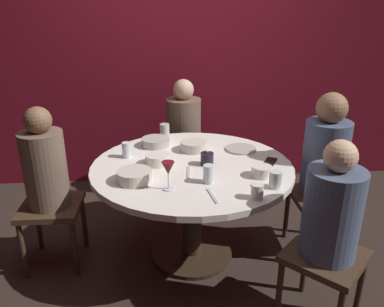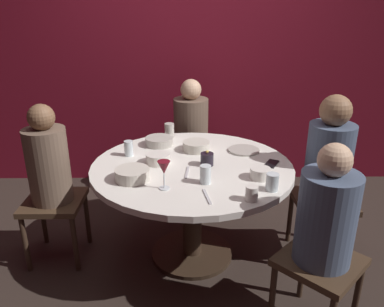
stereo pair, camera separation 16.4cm
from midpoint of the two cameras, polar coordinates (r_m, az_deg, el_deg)
name	(u,v)px [view 1 (the left image)]	position (r m, az deg, el deg)	size (l,w,h in m)	color
ground_plane	(192,254)	(2.96, -1.64, -14.86)	(8.00, 8.00, 0.00)	#2D231E
back_wall	(181,54)	(3.82, -2.99, 14.65)	(6.00, 0.10, 2.60)	maroon
dining_table	(192,184)	(2.65, -1.77, -4.57)	(1.37, 1.37, 0.74)	silver
seated_diner_left	(46,172)	(2.74, -22.70, -2.64)	(0.40, 0.40, 1.16)	#3F2D1E
seated_diner_back	(184,126)	(3.52, -2.59, 4.14)	(0.40, 0.40, 1.14)	#3F2D1E
seated_diner_right	(325,159)	(2.79, 17.73, -0.75)	(0.40, 0.40, 1.22)	#3F2D1E
seated_diner_front_right	(331,217)	(2.15, 18.08, -9.09)	(0.57, 0.57, 1.13)	#3F2D1E
candle_holder	(207,159)	(2.57, 0.45, -0.82)	(0.09, 0.09, 0.11)	black
wine_glass	(168,170)	(2.21, -5.72, -2.44)	(0.08, 0.08, 0.18)	silver
dinner_plate	(241,149)	(2.86, 5.74, 0.67)	(0.23, 0.23, 0.01)	#B2ADA3
cell_phone	(270,162)	(2.66, 9.97, -1.24)	(0.07, 0.14, 0.01)	black
bowl_serving_large	(156,142)	(2.94, -7.07, 1.70)	(0.21, 0.21, 0.06)	#B2ADA3
bowl_salad_center	(158,159)	(2.60, -6.99, -0.91)	(0.16, 0.16, 0.07)	silver
bowl_small_white	(262,171)	(2.43, 8.53, -2.69)	(0.13, 0.13, 0.07)	silver
bowl_sauce_side	(135,176)	(2.37, -10.58, -3.37)	(0.22, 0.22, 0.07)	beige
bowl_rice_portion	(194,146)	(2.83, -1.40, 1.11)	(0.20, 0.20, 0.07)	beige
cup_near_candle	(257,191)	(2.15, 7.60, -5.68)	(0.07, 0.07, 0.09)	silver
cup_by_left_diner	(275,180)	(2.29, 10.41, -3.91)	(0.07, 0.07, 0.10)	silver
cup_by_right_diner	(165,131)	(3.10, -5.64, 3.35)	(0.08, 0.08, 0.12)	#B2ADA3
cup_center_front	(127,150)	(2.75, -11.47, 0.50)	(0.06, 0.06, 0.11)	silver
cup_far_edge	(209,174)	(2.31, 0.48, -3.11)	(0.07, 0.07, 0.11)	silver
fork_near_plate	(213,196)	(2.17, 0.93, -6.40)	(0.02, 0.18, 0.01)	#B7B7BC
knife_near_plate	(189,172)	(2.47, -2.42, -2.86)	(0.02, 0.18, 0.01)	#B7B7BC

